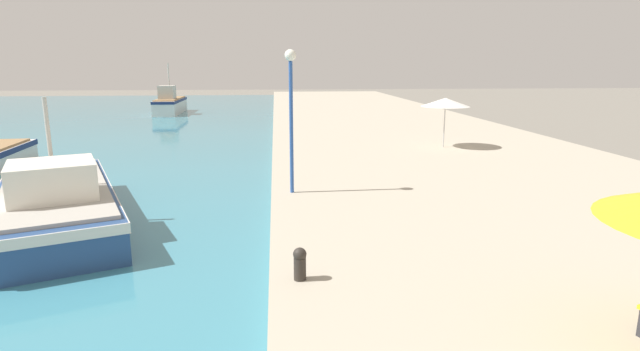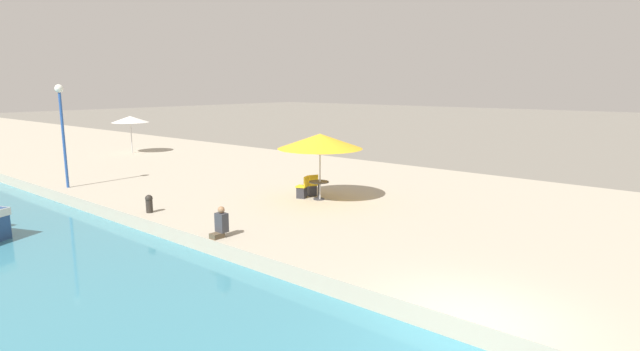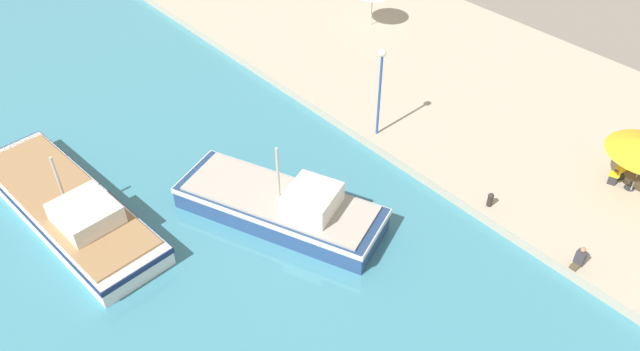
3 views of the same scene
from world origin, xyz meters
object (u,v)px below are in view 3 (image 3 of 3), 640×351
at_px(mooring_bollard, 490,199).
at_px(lamppost, 381,78).
at_px(fishing_boat_far, 69,207).
at_px(cafe_chair_right, 614,177).
at_px(fishing_boat_mid, 283,205).
at_px(cafe_chair_left, 621,172).
at_px(person_at_quay, 580,258).
at_px(cafe_table, 633,179).

relative_size(mooring_bollard, lamppost, 0.14).
xyz_separation_m(fishing_boat_far, lamppost, (13.64, -4.55, 2.94)).
height_order(cafe_chair_right, mooring_bollard, cafe_chair_right).
bearing_deg(lamppost, fishing_boat_mid, -169.13).
distance_m(cafe_chair_right, mooring_bollard, 5.92).
distance_m(fishing_boat_mid, cafe_chair_left, 15.05).
relative_size(person_at_quay, mooring_bollard, 1.45).
bearing_deg(fishing_boat_far, fishing_boat_mid, -45.53).
bearing_deg(cafe_chair_right, cafe_table, -90.00).
distance_m(cafe_table, cafe_chair_right, 0.75).
relative_size(cafe_chair_right, mooring_bollard, 1.39).
bearing_deg(fishing_boat_mid, cafe_chair_right, -56.72).
height_order(fishing_boat_mid, mooring_bollard, fishing_boat_mid).
relative_size(cafe_chair_left, cafe_chair_right, 1.00).
distance_m(cafe_table, mooring_bollard, 6.46).
bearing_deg(mooring_bollard, person_at_quay, -93.00).
distance_m(cafe_table, lamppost, 11.80).
xyz_separation_m(cafe_table, cafe_chair_left, (0.32, 0.65, -0.21)).
bearing_deg(mooring_bollard, fishing_boat_mid, 141.02).
bearing_deg(cafe_chair_left, cafe_table, -90.00).
relative_size(cafe_table, lamppost, 0.18).
height_order(fishing_boat_far, person_at_quay, fishing_boat_far).
xyz_separation_m(fishing_boat_mid, fishing_boat_far, (-6.77, 5.87, -0.10)).
relative_size(fishing_boat_mid, cafe_chair_left, 10.26).
bearing_deg(lamppost, cafe_chair_right, -61.17).
bearing_deg(mooring_bollard, cafe_chair_left, -24.69).
xyz_separation_m(cafe_table, lamppost, (-5.45, 10.15, 2.56)).
bearing_deg(fishing_boat_far, cafe_table, -42.24).
distance_m(cafe_chair_left, person_at_quay, 6.29).
distance_m(fishing_boat_far, mooring_bollard, 17.69).
height_order(fishing_boat_far, cafe_table, fishing_boat_far).
xyz_separation_m(cafe_chair_right, person_at_quay, (-5.52, -1.66, 0.09)).
xyz_separation_m(cafe_table, cafe_chair_right, (-0.24, 0.68, -0.21)).
xyz_separation_m(fishing_boat_mid, person_at_quay, (6.56, -9.81, 0.16)).
bearing_deg(mooring_bollard, cafe_chair_right, -26.63).
relative_size(fishing_boat_mid, person_at_quay, 9.84).
relative_size(fishing_boat_far, cafe_chair_left, 12.31).
distance_m(cafe_chair_left, lamppost, 11.45).
relative_size(cafe_chair_right, lamppost, 0.20).
bearing_deg(fishing_boat_mid, person_at_quay, -78.93).
bearing_deg(lamppost, mooring_bollard, -90.66).
xyz_separation_m(fishing_boat_mid, cafe_chair_left, (12.64, -8.18, 0.07)).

